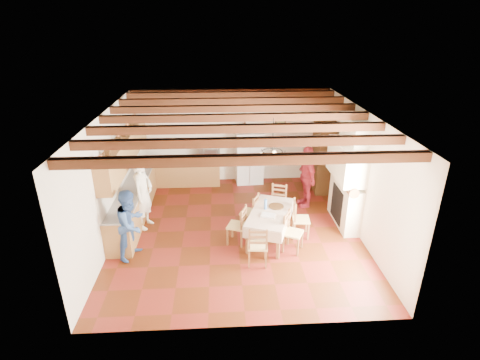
% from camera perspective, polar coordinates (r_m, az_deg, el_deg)
% --- Properties ---
extents(floor, '(6.00, 6.50, 0.02)m').
position_cam_1_polar(floor, '(9.62, -0.49, -7.63)').
color(floor, '#51210B').
rests_on(floor, ground).
extents(ceiling, '(6.00, 6.50, 0.02)m').
position_cam_1_polar(ceiling, '(8.45, -0.57, 10.15)').
color(ceiling, silver).
rests_on(ceiling, ground).
extents(wall_back, '(6.00, 0.02, 3.00)m').
position_cam_1_polar(wall_back, '(11.99, -1.31, 6.75)').
color(wall_back, beige).
rests_on(wall_back, ground).
extents(wall_front, '(6.00, 0.02, 3.00)m').
position_cam_1_polar(wall_front, '(6.06, 1.04, -11.38)').
color(wall_front, beige).
rests_on(wall_front, ground).
extents(wall_left, '(0.02, 6.50, 3.00)m').
position_cam_1_polar(wall_left, '(9.29, -19.40, 0.22)').
color(wall_left, beige).
rests_on(wall_left, ground).
extents(wall_right, '(0.02, 6.50, 3.00)m').
position_cam_1_polar(wall_right, '(9.55, 17.83, 1.06)').
color(wall_right, beige).
rests_on(wall_right, ground).
extents(ceiling_beams, '(6.00, 6.30, 0.16)m').
position_cam_1_polar(ceiling_beams, '(8.48, -0.56, 9.50)').
color(ceiling_beams, '#331D0D').
rests_on(ceiling_beams, ground).
extents(lower_cabinets_left, '(0.60, 4.30, 0.86)m').
position_cam_1_polar(lower_cabinets_left, '(10.57, -15.60, -2.80)').
color(lower_cabinets_left, brown).
rests_on(lower_cabinets_left, ground).
extents(lower_cabinets_back, '(2.30, 0.60, 0.86)m').
position_cam_1_polar(lower_cabinets_back, '(12.11, -8.56, 1.27)').
color(lower_cabinets_back, brown).
rests_on(lower_cabinets_back, ground).
extents(countertop_left, '(0.62, 4.30, 0.04)m').
position_cam_1_polar(countertop_left, '(10.39, -15.86, -0.58)').
color(countertop_left, slate).
rests_on(countertop_left, lower_cabinets_left).
extents(countertop_back, '(2.34, 0.62, 0.04)m').
position_cam_1_polar(countertop_back, '(11.95, -8.69, 3.27)').
color(countertop_back, slate).
rests_on(countertop_back, lower_cabinets_back).
extents(backsplash_left, '(0.03, 4.30, 0.60)m').
position_cam_1_polar(backsplash_left, '(10.33, -17.60, 1.01)').
color(backsplash_left, silver).
rests_on(backsplash_left, ground).
extents(backsplash_back, '(2.30, 0.03, 0.60)m').
position_cam_1_polar(backsplash_back, '(12.11, -8.67, 5.16)').
color(backsplash_back, silver).
rests_on(backsplash_back, ground).
extents(upper_cabinets, '(0.35, 4.20, 0.70)m').
position_cam_1_polar(upper_cabinets, '(10.07, -17.16, 4.45)').
color(upper_cabinets, brown).
rests_on(upper_cabinets, ground).
extents(fireplace, '(0.56, 1.60, 2.80)m').
position_cam_1_polar(fireplace, '(9.66, 15.75, 0.94)').
color(fireplace, beige).
rests_on(fireplace, ground).
extents(wall_picture, '(0.34, 0.03, 0.42)m').
position_cam_1_polar(wall_picture, '(12.02, 6.16, 8.39)').
color(wall_picture, '#322317').
rests_on(wall_picture, ground).
extents(refrigerator, '(0.90, 0.76, 1.70)m').
position_cam_1_polar(refrigerator, '(12.04, 1.37, 3.56)').
color(refrigerator, silver).
rests_on(refrigerator, floor).
extents(hutch, '(0.59, 1.25, 2.22)m').
position_cam_1_polar(hutch, '(11.72, 12.45, 3.78)').
color(hutch, '#36230D').
rests_on(hutch, floor).
extents(dining_table, '(1.38, 1.89, 0.74)m').
position_cam_1_polar(dining_table, '(8.96, 4.61, -5.28)').
color(dining_table, beige).
rests_on(dining_table, floor).
extents(chandelier, '(0.47, 0.47, 0.03)m').
position_cam_1_polar(chandelier, '(8.31, 4.96, 4.36)').
color(chandelier, black).
rests_on(chandelier, ground).
extents(chair_left_near, '(0.52, 0.53, 0.96)m').
position_cam_1_polar(chair_left_near, '(8.87, -0.51, -6.84)').
color(chair_left_near, brown).
rests_on(chair_left_near, floor).
extents(chair_left_far, '(0.54, 0.55, 0.96)m').
position_cam_1_polar(chair_left_far, '(9.44, 1.42, -4.83)').
color(chair_left_far, brown).
rests_on(chair_left_far, floor).
extents(chair_right_near, '(0.55, 0.56, 0.96)m').
position_cam_1_polar(chair_right_near, '(8.67, 8.11, -7.88)').
color(chair_right_near, brown).
rests_on(chair_right_near, floor).
extents(chair_right_far, '(0.44, 0.46, 0.96)m').
position_cam_1_polar(chair_right_far, '(9.25, 9.30, -5.82)').
color(chair_right_far, brown).
rests_on(chair_right_far, floor).
extents(chair_end_near, '(0.45, 0.44, 0.96)m').
position_cam_1_polar(chair_end_near, '(8.17, 2.71, -9.83)').
color(chair_end_near, brown).
rests_on(chair_end_near, floor).
extents(chair_end_far, '(0.52, 0.51, 0.96)m').
position_cam_1_polar(chair_end_far, '(9.92, 5.80, -3.47)').
color(chair_end_far, brown).
rests_on(chair_end_far, floor).
extents(person_man, '(0.61, 0.77, 1.84)m').
position_cam_1_polar(person_man, '(9.65, -14.55, -2.07)').
color(person_man, white).
rests_on(person_man, floor).
extents(person_woman_blue, '(0.87, 0.96, 1.62)m').
position_cam_1_polar(person_woman_blue, '(8.60, -16.26, -6.45)').
color(person_woman_blue, '#2F508C').
rests_on(person_woman_blue, floor).
extents(person_woman_red, '(0.55, 1.08, 1.77)m').
position_cam_1_polar(person_woman_red, '(10.61, 10.10, 0.53)').
color(person_woman_red, '#A62532').
rests_on(person_woman_red, floor).
extents(microwave, '(0.65, 0.49, 0.33)m').
position_cam_1_polar(microwave, '(11.83, -4.66, 4.23)').
color(microwave, silver).
rests_on(microwave, countertop_back).
extents(fridge_vase, '(0.39, 0.39, 0.32)m').
position_cam_1_polar(fridge_vase, '(11.72, 0.76, 8.20)').
color(fridge_vase, '#36230D').
rests_on(fridge_vase, refrigerator).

